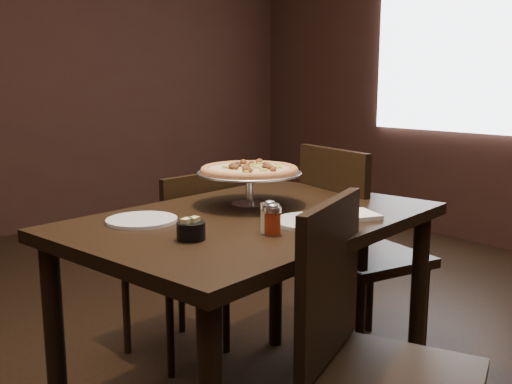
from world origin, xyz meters
TOP-DOWN VIEW (x-y plane):
  - room at (0.06, 0.03)m, footprint 6.04×7.04m
  - dining_table at (-0.03, -0.01)m, footprint 1.45×1.10m
  - pizza_stand at (0.06, 0.13)m, footprint 0.40×0.40m
  - parmesan_shaker at (-0.14, -0.24)m, footprint 0.06×0.06m
  - pepper_flake_shaker at (-0.15, -0.25)m, footprint 0.06×0.06m
  - packet_caddy at (-0.38, -0.15)m, footprint 0.09×0.09m
  - napkin_stack at (0.23, -0.26)m, footprint 0.19×0.19m
  - plate_left at (-0.39, 0.15)m, footprint 0.24×0.24m
  - plate_near at (0.05, -0.23)m, footprint 0.26×0.26m
  - serving_spatula at (0.09, 0.02)m, footprint 0.14×0.14m
  - chair_far at (0.06, 0.62)m, footprint 0.47×0.47m
  - chair_near at (-0.07, -0.60)m, footprint 0.59×0.59m
  - chair_side at (0.68, 0.13)m, footprint 0.54×0.54m

SIDE VIEW (x-z plane):
  - chair_far at x=0.06m, z-range 0.04..0.94m
  - chair_near at x=-0.07m, z-range 0.04..1.00m
  - chair_side at x=0.68m, z-range 0.05..1.05m
  - dining_table at x=-0.03m, z-range 0.30..1.12m
  - plate_left at x=-0.39m, z-range 0.82..0.83m
  - plate_near at x=0.05m, z-range 0.82..0.83m
  - napkin_stack at x=0.23m, z-range 0.82..0.84m
  - packet_caddy at x=-0.38m, z-range 0.81..0.88m
  - pepper_flake_shaker at x=-0.15m, z-range 0.82..0.91m
  - parmesan_shaker at x=-0.14m, z-range 0.82..0.92m
  - serving_spatula at x=0.09m, z-range 0.94..0.96m
  - pizza_stand at x=0.06m, z-range 0.87..1.04m
  - room at x=0.06m, z-range -0.02..2.82m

